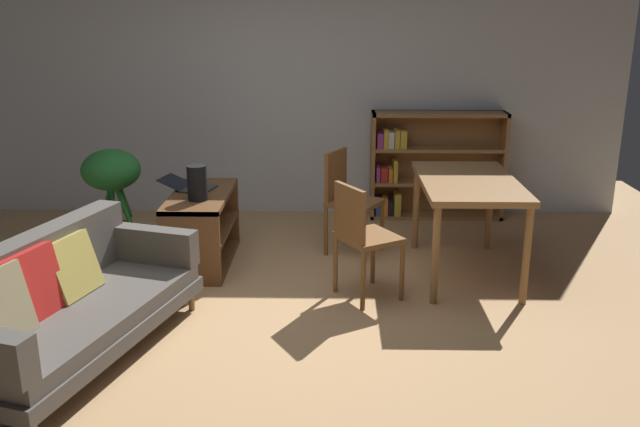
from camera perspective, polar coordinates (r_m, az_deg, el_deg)
The scene contains 11 objects.
ground_plane at distance 4.86m, azimuth -3.77°, elevation -8.81°, with size 8.16×8.16×0.00m, color tan.
back_wall_panel at distance 7.11m, azimuth -2.15°, elevation 10.79°, with size 6.80×0.10×2.70m, color silver.
fabric_couch at distance 4.50m, azimuth -21.08°, elevation -6.94°, with size 1.28×1.97×0.76m.
media_console at distance 5.85m, azimuth -9.89°, elevation -1.22°, with size 0.48×1.07×0.62m.
open_laptop at distance 5.91m, azimuth -10.89°, elevation 2.26°, with size 0.50×0.37×0.10m.
desk_speaker at distance 5.53m, azimuth -10.31°, elevation 2.56°, with size 0.16×0.16×0.29m.
potted_floor_plant at distance 6.22m, azimuth -17.10°, elevation 2.42°, with size 0.51×0.53×0.93m.
dining_table at distance 5.55m, azimuth 12.35°, elevation 1.95°, with size 0.76×1.32×0.80m.
dining_chair_near at distance 5.00m, azimuth 3.52°, elevation -1.69°, with size 0.54×0.56×0.89m.
dining_chair_far at distance 5.98m, azimuth 2.31°, elevation 1.48°, with size 0.55×0.55×0.92m.
bookshelf at distance 7.14m, azimuth 9.13°, elevation 3.99°, with size 1.37×0.31×1.10m.
Camera 1 is at (0.40, -4.36, 2.10)m, focal length 38.00 mm.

